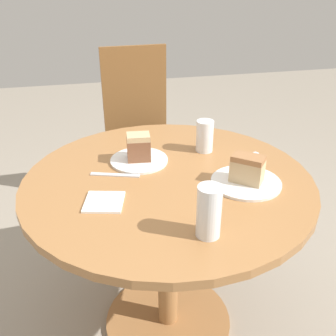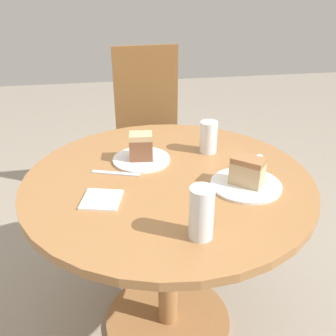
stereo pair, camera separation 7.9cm
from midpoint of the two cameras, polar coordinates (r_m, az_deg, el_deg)
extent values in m
plane|color=gray|center=(1.89, -1.29, -21.39)|extent=(8.00, 8.00, 0.00)
cylinder|color=#9E6B3D|center=(1.88, -1.29, -21.15)|extent=(0.55, 0.55, 0.03)
cylinder|color=#9E6B3D|center=(1.63, -1.42, -12.94)|extent=(0.08, 0.08, 0.68)
cylinder|color=#9E6B3D|center=(1.42, -1.59, -1.98)|extent=(1.04, 1.04, 0.03)
cylinder|color=brown|center=(2.22, -8.03, -5.42)|extent=(0.04, 0.04, 0.45)
cylinder|color=brown|center=(2.27, 1.05, -4.20)|extent=(0.04, 0.04, 0.45)
cylinder|color=brown|center=(2.56, -9.21, -0.61)|extent=(0.04, 0.04, 0.45)
cylinder|color=brown|center=(2.61, -1.32, 0.34)|extent=(0.04, 0.04, 0.45)
cube|color=black|center=(2.30, -4.61, 2.76)|extent=(0.42, 0.46, 0.03)
cube|color=brown|center=(2.40, -5.82, 10.95)|extent=(0.39, 0.03, 0.54)
cylinder|color=white|center=(1.53, -5.68, 1.11)|extent=(0.22, 0.22, 0.01)
cylinder|color=white|center=(1.39, 9.65, -2.09)|extent=(0.25, 0.25, 0.01)
cube|color=brown|center=(1.51, -5.77, 2.68)|extent=(0.09, 0.08, 0.08)
cube|color=tan|center=(1.49, -5.86, 4.49)|extent=(0.09, 0.08, 0.02)
cube|color=tan|center=(1.37, 9.80, -0.49)|extent=(0.13, 0.12, 0.08)
cube|color=#9E6B42|center=(1.35, 9.96, 1.34)|extent=(0.12, 0.12, 0.02)
cylinder|color=beige|center=(1.11, 3.85, -7.71)|extent=(0.06, 0.06, 0.10)
cylinder|color=white|center=(1.09, 3.90, -6.37)|extent=(0.07, 0.07, 0.16)
cylinder|color=silver|center=(1.60, 3.92, 4.03)|extent=(0.06, 0.06, 0.09)
cylinder|color=white|center=(1.59, 3.94, 4.63)|extent=(0.07, 0.07, 0.13)
cube|color=white|center=(1.29, -11.00, -4.89)|extent=(0.15, 0.15, 0.01)
cube|color=silver|center=(1.45, -9.24, -1.02)|extent=(0.18, 0.07, 0.00)
cube|color=silver|center=(1.58, 9.99, 1.48)|extent=(0.13, 0.08, 0.00)
camera|label=1|loc=(0.04, -91.62, -0.86)|focal=42.00mm
camera|label=2|loc=(0.04, 88.38, 0.86)|focal=42.00mm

